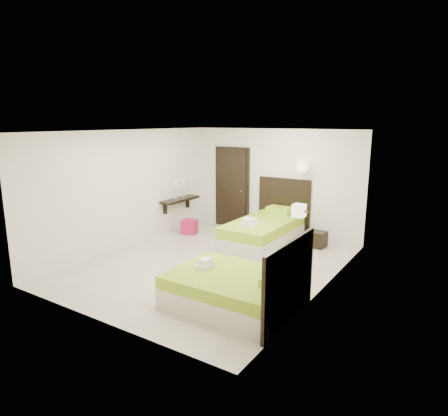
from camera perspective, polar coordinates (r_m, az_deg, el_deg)
The scene contains 7 objects.
floor at distance 8.01m, azimuth -1.78°, elevation -8.02°, with size 5.50×5.50×0.00m, color beige.
bed_single at distance 9.15m, azimuth 5.83°, elevation -3.23°, with size 1.36×2.27×1.87m.
bed_double at distance 6.21m, azimuth 1.91°, elevation -11.46°, with size 1.91×1.62×1.57m.
nightstand at distance 9.25m, azimuth 13.06°, elevation -4.34°, with size 0.40×0.36×0.36m, color black.
ottoman at distance 10.08m, azimuth -4.94°, elevation -2.70°, with size 0.35×0.35×0.35m, color #9E153D.
door at distance 10.56m, azimuth 1.14°, elevation 2.91°, with size 1.02×0.15×2.14m.
console_shelf at distance 10.23m, azimuth -6.33°, elevation 1.19°, with size 0.35×1.20×0.78m.
Camera 1 is at (4.28, -6.16, 2.80)m, focal length 32.00 mm.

